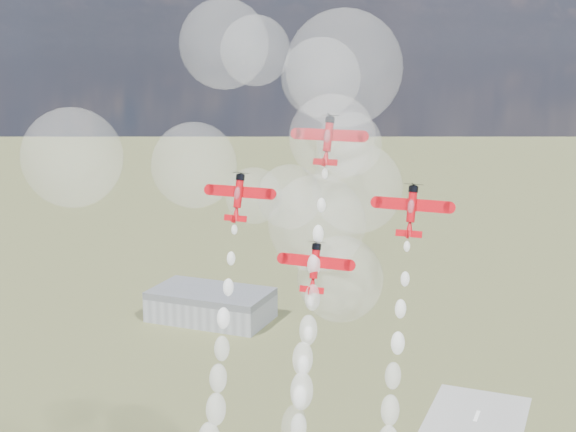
% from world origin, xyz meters
% --- Properties ---
extents(hangar, '(50.00, 28.00, 13.00)m').
position_xyz_m(hangar, '(-120.00, 180.00, 6.50)').
color(hangar, gray).
rests_on(hangar, ground).
extents(plane_lead, '(11.91, 4.83, 8.29)m').
position_xyz_m(plane_lead, '(-11.97, 16.64, 100.24)').
color(plane_lead, '#BD0910').
rests_on(plane_lead, ground).
extents(plane_left, '(11.91, 4.83, 8.29)m').
position_xyz_m(plane_left, '(-27.26, 13.54, 89.99)').
color(plane_left, '#BD0910').
rests_on(plane_left, ground).
extents(plane_right, '(11.91, 4.83, 8.29)m').
position_xyz_m(plane_right, '(3.31, 13.54, 89.99)').
color(plane_right, '#BD0910').
rests_on(plane_right, ground).
extents(plane_slot, '(11.91, 4.83, 8.29)m').
position_xyz_m(plane_slot, '(-11.97, 10.45, 79.75)').
color(plane_slot, '#BD0910').
rests_on(plane_slot, ground).
extents(drifted_smoke_cloud, '(68.72, 37.43, 56.12)m').
position_xyz_m(drifted_smoke_cloud, '(-25.75, 25.08, 98.45)').
color(drifted_smoke_cloud, white).
rests_on(drifted_smoke_cloud, ground).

